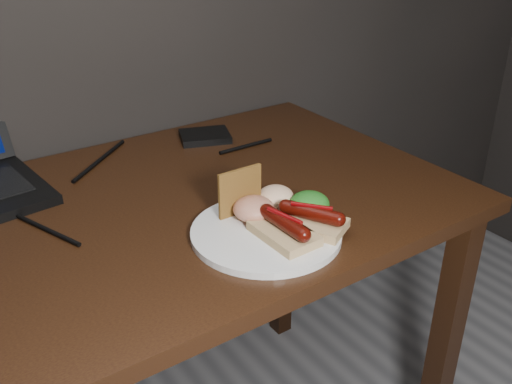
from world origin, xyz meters
name	(u,v)px	position (x,y,z in m)	size (l,w,h in m)	color
desk	(97,269)	(0.00, 1.38, 0.66)	(1.40, 0.70, 0.75)	#331C0C
hard_drive	(205,136)	(0.37, 1.62, 0.76)	(0.11, 0.09, 0.02)	black
desk_cables	(43,200)	(-0.04, 1.52, 0.75)	(1.01, 0.38, 0.01)	black
plate	(266,233)	(0.23, 1.18, 0.76)	(0.25, 0.25, 0.01)	white
bread_sausage_center	(284,229)	(0.24, 1.15, 0.78)	(0.07, 0.12, 0.04)	#DEBF82
bread_sausage_right	(311,219)	(0.30, 1.15, 0.78)	(0.12, 0.13, 0.04)	#DEBF82
crispbread	(240,192)	(0.23, 1.26, 0.80)	(0.09, 0.01, 0.09)	olive
salad_greens	(310,203)	(0.33, 1.19, 0.78)	(0.07, 0.07, 0.04)	#13611B
salsa_mound	(254,209)	(0.24, 1.23, 0.78)	(0.07, 0.07, 0.04)	#A61210
coleslaw_mound	(276,196)	(0.30, 1.25, 0.78)	(0.06, 0.06, 0.04)	white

